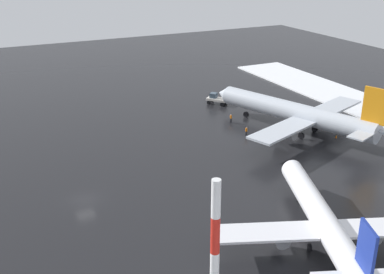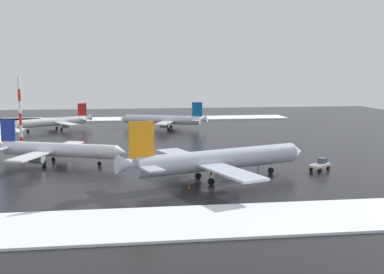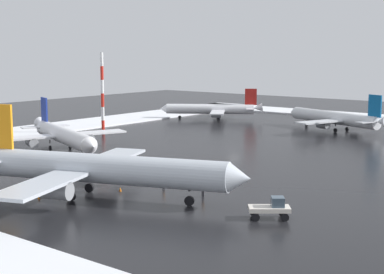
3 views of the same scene
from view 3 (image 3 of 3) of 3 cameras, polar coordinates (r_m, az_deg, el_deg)
name	(u,v)px [view 3 (image 3 of 3)]	position (r m, az deg, el deg)	size (l,w,h in m)	color
ground_plane	(234,148)	(114.12, 4.11, -1.03)	(240.00, 240.00, 0.00)	black
snow_bank_far	(65,126)	(147.65, -12.19, 1.02)	(152.00, 16.00, 0.35)	white
snow_bank_left	(367,116)	(173.27, 16.62, 1.92)	(14.00, 116.00, 0.35)	white
airplane_parked_portside	(96,168)	(75.51, -9.28, -3.02)	(31.91, 37.77, 11.61)	silver
airplane_foreground_jet	(212,109)	(160.87, 1.99, 2.73)	(21.47, 25.01, 8.40)	white
airplane_far_rear	(336,118)	(141.22, 13.77, 1.80)	(25.17, 29.80, 9.16)	silver
airplane_distant_tail	(63,135)	(111.75, -12.42, 0.18)	(25.32, 29.92, 9.27)	white
pushback_tug	(272,208)	(66.56, 7.72, -6.80)	(4.56, 4.98, 2.50)	silver
ground_crew_beside_wing	(203,190)	(75.58, 1.06, -5.13)	(0.36, 0.36, 1.71)	black
ground_crew_near_tug	(163,180)	(81.04, -2.79, -4.21)	(0.36, 0.36, 1.71)	black
antenna_mast	(102,93)	(133.49, -8.68, 4.20)	(0.70, 0.70, 18.23)	red
traffic_cone_near_nose	(120,189)	(79.36, -6.98, -5.05)	(0.36, 0.36, 0.55)	orange
traffic_cone_mid_line	(39,196)	(77.46, -14.60, -5.60)	(0.36, 0.36, 0.55)	orange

